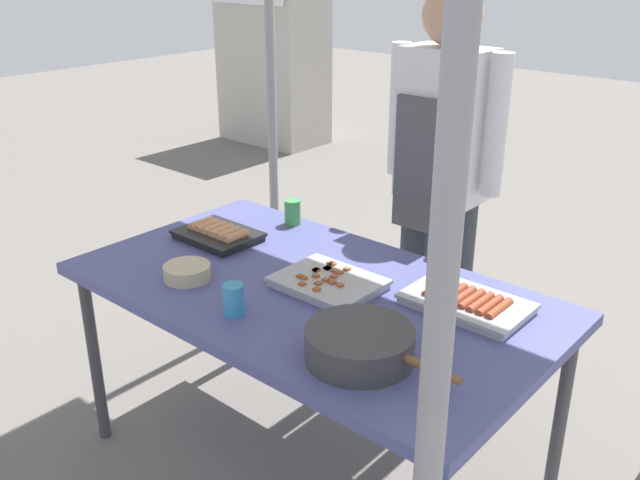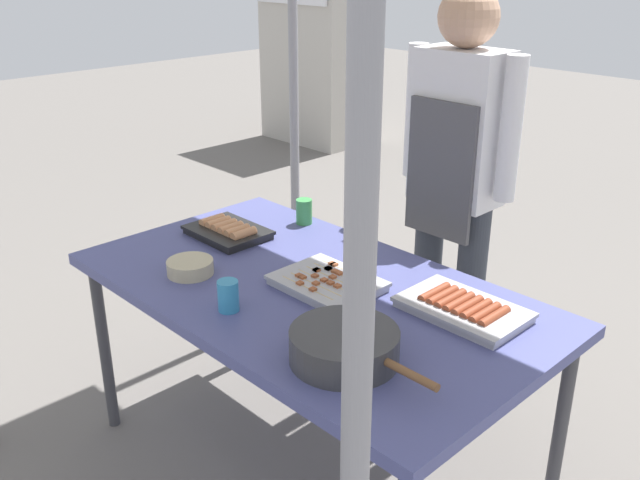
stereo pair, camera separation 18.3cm
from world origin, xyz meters
The scene contains 11 objects.
ground_plane centered at (0.00, 0.00, 0.00)m, with size 18.00×18.00×0.00m, color #66605B.
stall_table centered at (0.00, 0.00, 0.70)m, with size 1.60×0.90×0.75m.
tray_grilled_sausages centered at (-0.53, 0.07, 0.77)m, with size 0.30×0.23×0.06m.
tray_meat_skewers centered at (0.05, 0.03, 0.77)m, with size 0.33×0.26×0.04m.
tray_pork_links centered at (0.46, 0.20, 0.77)m, with size 0.38×0.24×0.05m.
cooking_wok centered at (0.39, -0.24, 0.80)m, with size 0.46×0.30×0.09m.
condiment_bowl centered at (-0.35, -0.23, 0.77)m, with size 0.16×0.16×0.05m, color #BFB28C.
drink_cup_near_edge centered at (-0.43, 0.37, 0.80)m, with size 0.06×0.06×0.10m, color #3F994C.
drink_cup_by_wok centered at (-0.05, -0.29, 0.80)m, with size 0.07×0.07×0.10m, color #338CBF.
vendor_woman centered at (-0.02, 0.82, 0.99)m, with size 0.52×0.23×1.66m.
neighbor_stall_left centered at (-3.43, 3.33, 0.93)m, with size 0.99×0.62×1.86m.
Camera 2 is at (1.50, -1.41, 1.78)m, focal length 39.30 mm.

